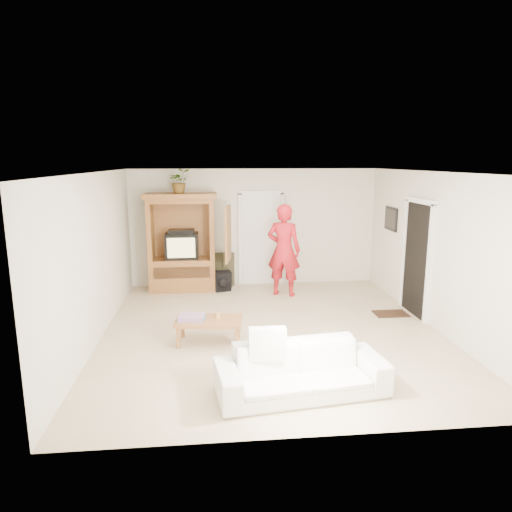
{
  "coord_description": "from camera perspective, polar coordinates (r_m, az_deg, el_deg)",
  "views": [
    {
      "loc": [
        -0.97,
        -7.11,
        2.78
      ],
      "look_at": [
        -0.2,
        0.6,
        1.15
      ],
      "focal_mm": 32.0,
      "sensor_mm": 36.0,
      "label": 1
    }
  ],
  "objects": [
    {
      "name": "doormat",
      "position": [
        8.82,
        16.49,
        -6.93
      ],
      "size": [
        0.6,
        0.4,
        0.02
      ],
      "primitive_type": "cube",
      "color": "#382316",
      "rests_on": "floor"
    },
    {
      "name": "backpack_olive",
      "position": [
        10.25,
        -3.98,
        -1.72
      ],
      "size": [
        0.46,
        0.39,
        0.75
      ],
      "primitive_type": null,
      "rotation": [
        0.0,
        0.0,
        -0.3
      ],
      "color": "#47442B",
      "rests_on": "floor"
    },
    {
      "name": "framed_picture",
      "position": [
        9.81,
        16.53,
        4.48
      ],
      "size": [
        0.03,
        0.6,
        0.48
      ],
      "primitive_type": "cube",
      "color": "black",
      "rests_on": "wall_right"
    },
    {
      "name": "towel",
      "position": [
        7.12,
        -8.03,
        -7.61
      ],
      "size": [
        0.42,
        0.34,
        0.08
      ],
      "primitive_type": "cube",
      "rotation": [
        0.0,
        0.0,
        -0.18
      ],
      "color": "#FA537B",
      "rests_on": "coffee_table"
    },
    {
      "name": "sofa",
      "position": [
        5.69,
        5.66,
        -14.03
      ],
      "size": [
        2.13,
        1.05,
        0.6
      ],
      "primitive_type": "imported",
      "rotation": [
        0.0,
        0.0,
        0.13
      ],
      "color": "white",
      "rests_on": "floor"
    },
    {
      "name": "backpack_black",
      "position": [
        9.87,
        -4.19,
        -3.22
      ],
      "size": [
        0.39,
        0.29,
        0.43
      ],
      "primitive_type": null,
      "rotation": [
        0.0,
        0.0,
        0.26
      ],
      "color": "black",
      "rests_on": "floor"
    },
    {
      "name": "wall_left",
      "position": [
        7.48,
        -19.36,
        -0.22
      ],
      "size": [
        0.0,
        6.0,
        6.0
      ],
      "primitive_type": "plane",
      "rotation": [
        1.57,
        0.0,
        1.57
      ],
      "color": "silver",
      "rests_on": "floor"
    },
    {
      "name": "armoire",
      "position": [
        9.97,
        -9.1,
        0.91
      ],
      "size": [
        1.82,
        1.14,
        2.1
      ],
      "color": "#98582F",
      "rests_on": "floor"
    },
    {
      "name": "coffee_table",
      "position": [
        7.14,
        -5.91,
        -8.25
      ],
      "size": [
        1.07,
        0.66,
        0.38
      ],
      "rotation": [
        0.0,
        0.0,
        -0.1
      ],
      "color": "#A06637",
      "rests_on": "floor"
    },
    {
      "name": "floor",
      "position": [
        7.7,
        1.94,
        -9.3
      ],
      "size": [
        6.0,
        6.0,
        0.0
      ],
      "primitive_type": "plane",
      "color": "tan",
      "rests_on": "ground"
    },
    {
      "name": "ceiling",
      "position": [
        7.18,
        2.09,
        10.43
      ],
      "size": [
        6.0,
        6.0,
        0.0
      ],
      "primitive_type": "plane",
      "rotation": [
        3.14,
        0.0,
        0.0
      ],
      "color": "white",
      "rests_on": "floor"
    },
    {
      "name": "man",
      "position": [
        9.44,
        3.48,
        0.74
      ],
      "size": [
        0.82,
        0.69,
        1.92
      ],
      "primitive_type": "imported",
      "rotation": [
        0.0,
        0.0,
        2.75
      ],
      "color": "red",
      "rests_on": "floor"
    },
    {
      "name": "door_back",
      "position": [
        10.29,
        0.61,
        2.04
      ],
      "size": [
        0.85,
        0.05,
        2.04
      ],
      "primitive_type": "cube",
      "color": "white",
      "rests_on": "floor"
    },
    {
      "name": "doorway_right",
      "position": [
        8.73,
        19.46,
        -0.44
      ],
      "size": [
        0.05,
        0.9,
        2.04
      ],
      "primitive_type": "cube",
      "color": "black",
      "rests_on": "floor"
    },
    {
      "name": "plant",
      "position": [
        9.77,
        -9.53,
        9.21
      ],
      "size": [
        0.53,
        0.48,
        0.51
      ],
      "primitive_type": "imported",
      "rotation": [
        0.0,
        0.0,
        0.2
      ],
      "color": "#4C7238",
      "rests_on": "armoire"
    },
    {
      "name": "wall_right",
      "position": [
        8.16,
        21.52,
        0.59
      ],
      "size": [
        0.0,
        6.0,
        6.0
      ],
      "primitive_type": "plane",
      "rotation": [
        1.57,
        0.0,
        -1.57
      ],
      "color": "silver",
      "rests_on": "floor"
    },
    {
      "name": "wall_back",
      "position": [
        10.26,
        -0.24,
        3.59
      ],
      "size": [
        5.5,
        0.0,
        5.5
      ],
      "primitive_type": "plane",
      "rotation": [
        1.57,
        0.0,
        0.0
      ],
      "color": "silver",
      "rests_on": "floor"
    },
    {
      "name": "wall_front",
      "position": [
        4.48,
        7.21,
        -7.54
      ],
      "size": [
        5.5,
        0.0,
        5.5
      ],
      "primitive_type": "plane",
      "rotation": [
        -1.57,
        0.0,
        0.0
      ],
      "color": "silver",
      "rests_on": "floor"
    },
    {
      "name": "candle",
      "position": [
        7.15,
        -4.8,
        -7.36
      ],
      "size": [
        0.08,
        0.08,
        0.1
      ],
      "primitive_type": "cylinder",
      "color": "tan",
      "rests_on": "coffee_table"
    }
  ]
}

